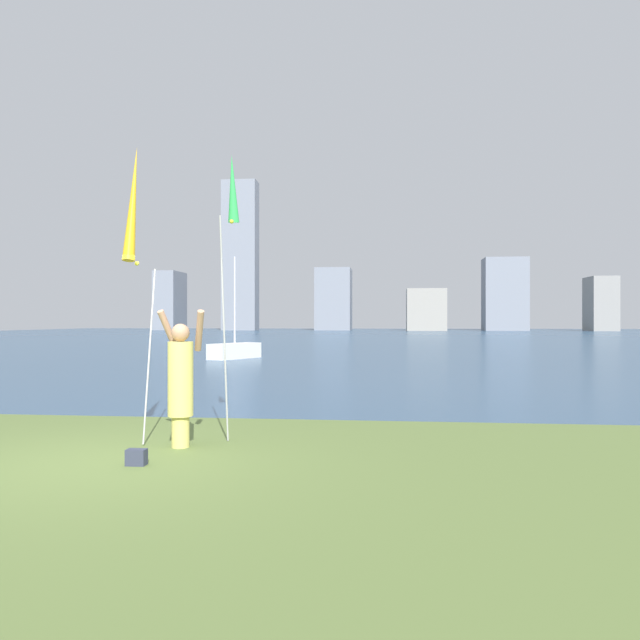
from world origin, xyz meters
TOP-DOWN VIEW (x-y plane):
  - ground at (0.00, 50.95)m, footprint 120.00×138.00m
  - person at (0.75, 0.98)m, footprint 0.67×0.49m
  - kite_flag_left at (0.23, 0.67)m, footprint 0.16×0.99m
  - kite_flag_right at (1.28, 1.64)m, footprint 0.16×0.82m
  - bag at (0.59, -0.08)m, footprint 0.22×0.14m
  - sailboat_4 at (-3.21, 19.64)m, footprint 1.95×2.84m
  - skyline_tower_0 at (-34.73, 98.78)m, footprint 3.79×7.34m
  - skyline_tower_1 at (-21.44, 96.17)m, footprint 5.79×3.61m
  - skyline_tower_2 at (-5.78, 99.39)m, footprint 5.98×7.04m
  - skyline_tower_3 at (9.73, 95.90)m, footprint 6.35×5.19m
  - skyline_tower_4 at (22.57, 97.30)m, footprint 6.89×5.02m
  - skyline_tower_5 at (37.29, 96.19)m, footprint 3.96×5.79m

SIDE VIEW (x-z plane):
  - ground at x=0.00m, z-range -0.12..0.00m
  - bag at x=0.59m, z-range 0.00..0.19m
  - sailboat_4 at x=-3.21m, z-range -1.87..2.61m
  - person at x=0.75m, z-range -0.02..1.80m
  - kite_flag_left at x=0.23m, z-range 1.14..5.07m
  - kite_flag_right at x=1.28m, z-range 1.40..5.41m
  - skyline_tower_3 at x=9.73m, z-range 0.00..6.85m
  - skyline_tower_5 at x=37.29m, z-range 0.00..8.63m
  - skyline_tower_0 at x=-34.73m, z-range 0.00..10.24m
  - skyline_tower_2 at x=-5.78m, z-range 0.00..10.58m
  - skyline_tower_4 at x=22.57m, z-range 0.00..11.89m
  - skyline_tower_1 at x=-21.44m, z-range 0.00..25.32m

